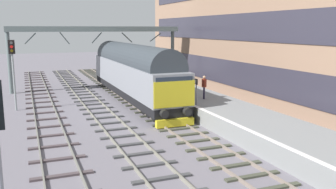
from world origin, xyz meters
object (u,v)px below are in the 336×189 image
(diesel_locomotive, at_px, (133,71))
(waiting_passenger, at_px, (204,85))
(platform_number_sign, at_px, (196,87))
(signal_post_mid, at_px, (13,66))

(diesel_locomotive, bearing_deg, waiting_passenger, -61.53)
(diesel_locomotive, xyz_separation_m, platform_number_sign, (1.93, -8.01, -0.32))
(signal_post_mid, distance_m, waiting_passenger, 13.73)
(signal_post_mid, relative_size, platform_number_sign, 2.98)
(diesel_locomotive, distance_m, platform_number_sign, 8.25)
(platform_number_sign, height_order, waiting_passenger, platform_number_sign)
(platform_number_sign, distance_m, waiting_passenger, 2.28)
(diesel_locomotive, relative_size, waiting_passenger, 11.28)
(diesel_locomotive, height_order, signal_post_mid, signal_post_mid)
(diesel_locomotive, distance_m, waiting_passenger, 7.16)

